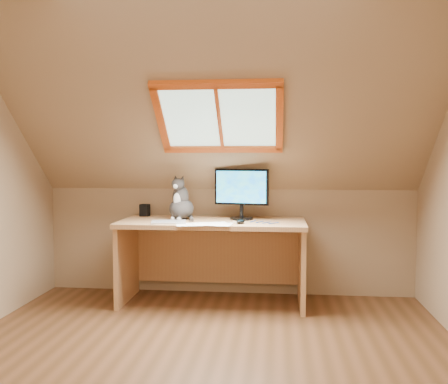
# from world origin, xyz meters

# --- Properties ---
(ground) EXTENTS (3.50, 3.50, 0.00)m
(ground) POSITION_xyz_m (0.00, 0.00, 0.00)
(ground) COLOR brown
(ground) RESTS_ON ground
(room_shell) EXTENTS (3.52, 3.52, 2.41)m
(room_shell) POSITION_xyz_m (0.00, -0.09, 1.43)
(room_shell) COLOR #A18360
(room_shell) RESTS_ON ground
(desk) EXTENTS (1.63, 0.71, 0.74)m
(desk) POSITION_xyz_m (-0.10, 1.45, 0.52)
(desk) COLOR tan
(desk) RESTS_ON ground
(monitor) EXTENTS (0.49, 0.21, 0.46)m
(monitor) POSITION_xyz_m (0.15, 1.48, 1.01)
(monitor) COLOR black
(monitor) RESTS_ON desk
(cat) EXTENTS (0.29, 0.32, 0.41)m
(cat) POSITION_xyz_m (-0.40, 1.44, 0.89)
(cat) COLOR #46403E
(cat) RESTS_ON desk
(desk_speaker) EXTENTS (0.09, 0.09, 0.11)m
(desk_speaker) POSITION_xyz_m (-0.78, 1.63, 0.80)
(desk_speaker) COLOR black
(desk_speaker) RESTS_ON desk
(graphics_tablet) EXTENTS (0.33, 0.26, 0.01)m
(graphics_tablet) POSITION_xyz_m (-0.45, 1.19, 0.75)
(graphics_tablet) COLOR #B2B2B7
(graphics_tablet) RESTS_ON desk
(mouse) EXTENTS (0.10, 0.12, 0.03)m
(mouse) POSITION_xyz_m (0.16, 1.19, 0.76)
(mouse) COLOR black
(mouse) RESTS_ON desk
(papers) EXTENTS (0.35, 0.30, 0.01)m
(papers) POSITION_xyz_m (-0.13, 1.12, 0.75)
(papers) COLOR white
(papers) RESTS_ON desk
(cables) EXTENTS (0.51, 0.26, 0.01)m
(cables) POSITION_xyz_m (0.26, 1.26, 0.75)
(cables) COLOR silver
(cables) RESTS_ON desk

